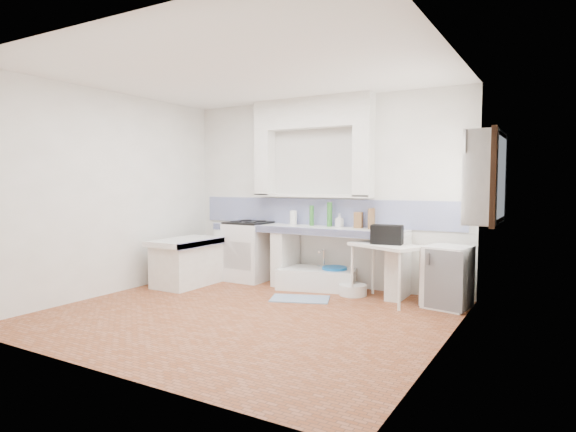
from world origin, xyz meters
The scene contains 36 objects.
floor centered at (0.00, 0.00, 0.00)m, with size 4.50×4.50×0.00m, color #9A5738.
ceiling centered at (0.00, 0.00, 2.80)m, with size 4.50×4.50×0.00m, color white.
wall_back centered at (0.00, 2.00, 1.40)m, with size 4.50×4.50×0.00m, color white.
wall_front centered at (0.00, -2.00, 1.40)m, with size 4.50×4.50×0.00m, color white.
wall_left centered at (-2.25, 0.00, 1.40)m, with size 4.50×4.50×0.00m, color white.
wall_right centered at (2.25, 0.00, 1.40)m, with size 4.50×4.50×0.00m, color white.
alcove_mass centered at (-0.10, 1.88, 2.58)m, with size 1.90×0.25×0.45m, color white.
window_frame centered at (2.42, 1.20, 1.60)m, with size 0.35×0.86×1.06m, color #382112.
lace_valance centered at (2.28, 1.20, 1.98)m, with size 0.01×0.84×0.24m, color white.
counter_slab centered at (-0.10, 1.70, 0.86)m, with size 3.00×0.60×0.08m, color white.
counter_lip centered at (-0.10, 1.42, 0.86)m, with size 3.00×0.04×0.10m, color navy.
counter_pier_left centered at (-1.50, 1.70, 0.41)m, with size 0.20×0.55×0.82m, color white.
counter_pier_mid centered at (-0.45, 1.70, 0.41)m, with size 0.20×0.55×0.82m, color white.
counter_pier_right centered at (1.30, 1.70, 0.41)m, with size 0.20×0.55×0.82m, color white.
peninsula_top centered at (-1.70, 0.90, 0.66)m, with size 0.70×1.10×0.08m, color white.
peninsula_base centered at (-1.70, 0.90, 0.31)m, with size 0.60×1.00×0.62m, color white.
peninsula_lip centered at (-1.37, 0.90, 0.66)m, with size 0.04×1.10×0.10m, color navy.
backsplash centered at (0.00, 1.99, 1.10)m, with size 4.27×0.03×0.40m, color navy.
stove centered at (-1.11, 1.68, 0.45)m, with size 0.64×0.61×0.90m, color white.
sink centered at (0.10, 1.68, 0.13)m, with size 1.11×0.60×0.27m, color white.
side_table centered at (1.22, 1.41, 0.38)m, with size 0.91×0.50×0.04m, color white.
fridge centered at (1.98, 1.53, 0.38)m, with size 0.50×0.50×0.77m, color white.
bucket_red centered at (-0.21, 1.62, 0.15)m, with size 0.31×0.31×0.29m, color #C23E2D.
bucket_orange centered at (0.11, 1.64, 0.12)m, with size 0.25×0.25×0.23m, color orange.
bucket_blue centered at (0.36, 1.72, 0.17)m, with size 0.36×0.36×0.33m, color #1262B3.
basin_white centered at (0.72, 1.54, 0.07)m, with size 0.38×0.38×0.15m, color white.
water_bottle_a centered at (0.06, 1.85, 0.15)m, with size 0.08×0.08×0.31m, color silver.
water_bottle_b centered at (0.31, 1.85, 0.16)m, with size 0.08×0.08×0.32m, color silver.
black_bag centered at (1.23, 1.42, 0.88)m, with size 0.39×0.22×0.25m, color black.
green_bottle_a centered at (-0.08, 1.85, 1.05)m, with size 0.07×0.07×0.30m, color #2E6E2A.
green_bottle_b centered at (0.21, 1.85, 1.08)m, with size 0.08×0.08×0.36m, color #2E6E2A.
knife_block centered at (0.66, 1.85, 1.01)m, with size 0.11×0.09×0.23m, color olive.
cutting_board centered at (0.86, 1.85, 1.04)m, with size 0.02×0.21×0.29m, color olive.
paper_towel centered at (-0.40, 1.85, 1.01)m, with size 0.11×0.11×0.22m, color white.
soap_bottle centered at (0.37, 1.85, 1.00)m, with size 0.09×0.09×0.20m, color white.
rug centered at (0.20, 0.97, 0.01)m, with size 0.77×0.44×0.01m, color #29507D.
Camera 1 is at (3.22, -4.55, 1.55)m, focal length 30.04 mm.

